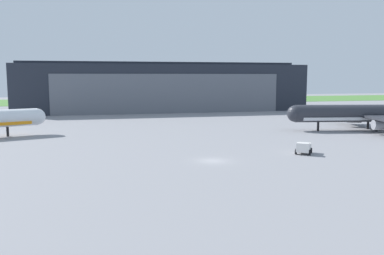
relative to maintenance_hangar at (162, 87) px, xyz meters
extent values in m
plane|color=gray|center=(-8.70, -102.04, -8.99)|extent=(440.00, 440.00, 0.00)
cube|color=#4C7F38|center=(-8.70, 61.48, -8.95)|extent=(440.00, 56.00, 0.08)
cube|color=#232833|center=(0.00, 0.09, -0.14)|extent=(108.65, 34.54, 17.71)
cube|color=slate|center=(0.00, -17.33, -1.91)|extent=(82.57, 0.30, 14.16)
cube|color=#232833|center=(0.00, 0.09, 9.31)|extent=(108.65, 8.29, 1.20)
cylinder|color=#282B33|center=(38.76, -75.34, -4.74)|extent=(36.28, 10.47, 4.27)
sphere|color=#282B33|center=(20.99, -72.21, -4.74)|extent=(4.10, 4.10, 4.10)
cube|color=silver|center=(38.76, -75.34, -5.92)|extent=(33.45, 10.01, 0.75)
cube|color=#282B33|center=(40.94, -67.16, -5.28)|extent=(8.21, 15.31, 0.56)
cylinder|color=gray|center=(39.95, -68.16, -6.75)|extent=(4.40, 3.02, 2.35)
cylinder|color=gray|center=(37.42, -82.50, -6.75)|extent=(4.40, 3.02, 2.35)
cylinder|color=black|center=(26.68, -73.21, -7.94)|extent=(0.56, 0.56, 2.12)
cylinder|color=black|center=(40.58, -73.39, -7.94)|extent=(0.56, 0.56, 2.12)
cylinder|color=black|center=(39.80, -77.80, -7.94)|extent=(0.56, 0.56, 2.12)
sphere|color=silver|center=(-39.53, -63.71, -4.89)|extent=(3.72, 3.72, 3.72)
cylinder|color=black|center=(-45.58, -65.87, -7.91)|extent=(0.56, 0.56, 2.17)
cube|color=white|center=(7.63, -100.77, -7.74)|extent=(2.48, 2.30, 1.58)
cube|color=white|center=(8.70, -99.31, -7.90)|extent=(3.06, 3.10, 1.27)
cylinder|color=black|center=(6.75, -100.05, -8.53)|extent=(0.76, 0.90, 0.93)
cylinder|color=black|center=(8.59, -101.39, -8.53)|extent=(0.76, 0.90, 0.93)
cylinder|color=black|center=(8.03, -98.29, -8.53)|extent=(0.76, 0.90, 0.93)
cylinder|color=black|center=(9.87, -99.64, -8.53)|extent=(0.76, 0.90, 0.93)
camera|label=1|loc=(-26.78, -163.48, 4.30)|focal=38.52mm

